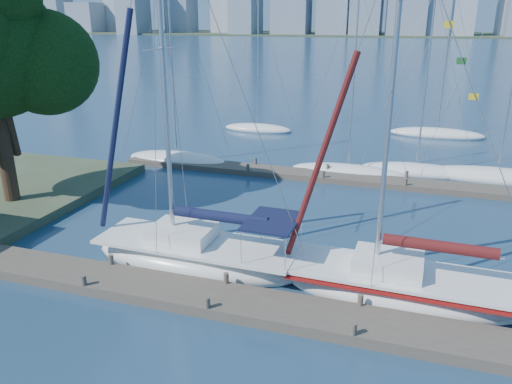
% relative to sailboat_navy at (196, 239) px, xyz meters
% --- Properties ---
extents(ground, '(700.00, 700.00, 0.00)m').
position_rel_sailboat_navy_xyz_m(ground, '(1.96, -2.58, -1.20)').
color(ground, navy).
rests_on(ground, ground).
extents(near_dock, '(26.00, 2.00, 0.40)m').
position_rel_sailboat_navy_xyz_m(near_dock, '(1.96, -2.58, -1.00)').
color(near_dock, '#4A4136').
rests_on(near_dock, ground).
extents(far_dock, '(30.00, 1.80, 0.36)m').
position_rel_sailboat_navy_xyz_m(far_dock, '(3.96, 13.42, -1.02)').
color(far_dock, '#4A4136').
rests_on(far_dock, ground).
extents(far_shore, '(800.00, 100.00, 1.50)m').
position_rel_sailboat_navy_xyz_m(far_shore, '(1.96, 317.42, -1.20)').
color(far_shore, '#38472D').
rests_on(far_shore, ground).
extents(sailboat_navy, '(9.22, 3.19, 15.76)m').
position_rel_sailboat_navy_xyz_m(sailboat_navy, '(0.00, 0.00, 0.00)').
color(sailboat_navy, white).
rests_on(sailboat_navy, ground).
extents(sailboat_maroon, '(8.93, 3.12, 13.65)m').
position_rel_sailboat_navy_xyz_m(sailboat_maroon, '(8.31, -0.04, -0.17)').
color(sailboat_maroon, white).
rests_on(sailboat_maroon, ground).
extents(bg_boat_0, '(7.88, 4.20, 14.08)m').
position_rel_sailboat_navy_xyz_m(bg_boat_0, '(-7.88, 13.98, -0.91)').
color(bg_boat_0, white).
rests_on(bg_boat_0, ground).
extents(bg_boat_2, '(7.83, 3.68, 12.32)m').
position_rel_sailboat_navy_xyz_m(bg_boat_2, '(4.21, 14.90, -0.96)').
color(bg_boat_2, white).
rests_on(bg_boat_2, ground).
extents(bg_boat_3, '(7.66, 4.51, 11.94)m').
position_rel_sailboat_navy_xyz_m(bg_boat_3, '(8.53, 16.44, -0.96)').
color(bg_boat_3, white).
rests_on(bg_boat_3, ground).
extents(bg_boat_4, '(9.45, 3.12, 15.62)m').
position_rel_sailboat_navy_xyz_m(bg_boat_4, '(13.48, 16.53, -0.91)').
color(bg_boat_4, white).
rests_on(bg_boat_4, ground).
extents(bg_boat_6, '(6.65, 3.81, 11.79)m').
position_rel_sailboat_navy_xyz_m(bg_boat_6, '(-5.61, 26.00, -0.96)').
color(bg_boat_6, white).
rests_on(bg_boat_6, ground).
extents(bg_boat_7, '(8.28, 4.64, 12.73)m').
position_rel_sailboat_navy_xyz_m(bg_boat_7, '(10.05, 28.66, -0.94)').
color(bg_boat_7, white).
rests_on(bg_boat_7, ground).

